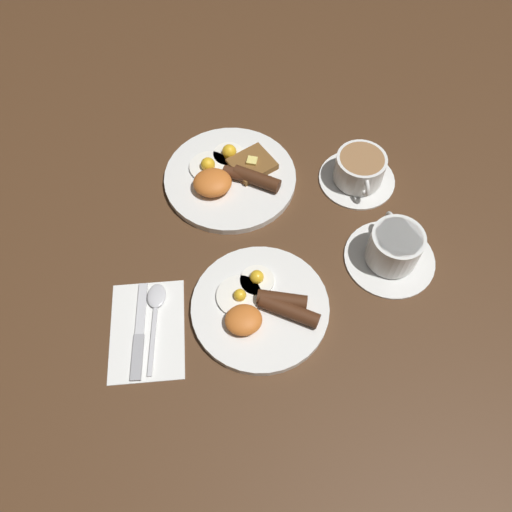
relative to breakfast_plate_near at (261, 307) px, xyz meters
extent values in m
plane|color=#4C301C|center=(0.00, 0.00, -0.01)|extent=(3.00, 3.00, 0.00)
cylinder|color=white|center=(0.00, 0.00, -0.01)|extent=(0.24, 0.24, 0.01)
cylinder|color=white|center=(-0.04, 0.02, 0.01)|extent=(0.08, 0.08, 0.01)
sphere|color=yellow|center=(-0.03, 0.02, 0.01)|extent=(0.02, 0.02, 0.02)
cylinder|color=white|center=(0.00, 0.05, 0.01)|extent=(0.06, 0.06, 0.01)
sphere|color=yellow|center=(0.00, 0.05, 0.01)|extent=(0.02, 0.02, 0.02)
ellipsoid|color=orange|center=(-0.03, -0.03, 0.02)|extent=(0.06, 0.06, 0.03)
cylinder|color=#492715|center=(0.05, -0.02, 0.02)|extent=(0.10, 0.07, 0.03)
cylinder|color=#482614|center=(0.04, 0.00, 0.02)|extent=(0.09, 0.05, 0.03)
cylinder|color=white|center=(-0.03, 0.30, -0.01)|extent=(0.27, 0.27, 0.01)
cylinder|color=white|center=(-0.07, 0.32, 0.01)|extent=(0.08, 0.08, 0.01)
sphere|color=yellow|center=(-0.07, 0.32, 0.02)|extent=(0.03, 0.03, 0.03)
cylinder|color=white|center=(-0.03, 0.35, 0.01)|extent=(0.06, 0.06, 0.01)
sphere|color=yellow|center=(-0.02, 0.35, 0.02)|extent=(0.03, 0.03, 0.03)
ellipsoid|color=orange|center=(-0.06, 0.27, 0.02)|extent=(0.08, 0.07, 0.03)
cylinder|color=#462514|center=(0.02, 0.27, 0.02)|extent=(0.10, 0.07, 0.03)
cylinder|color=#4A2816|center=(0.01, 0.28, 0.01)|extent=(0.10, 0.06, 0.02)
cube|color=brown|center=(0.02, 0.31, 0.01)|extent=(0.11, 0.10, 0.01)
cube|color=#F4E072|center=(0.02, 0.31, 0.02)|extent=(0.03, 0.03, 0.01)
cylinder|color=white|center=(0.25, 0.07, -0.01)|extent=(0.17, 0.17, 0.01)
cylinder|color=white|center=(0.25, 0.07, 0.03)|extent=(0.09, 0.09, 0.07)
cylinder|color=#9E7047|center=(0.25, 0.07, 0.06)|extent=(0.08, 0.08, 0.00)
torus|color=white|center=(0.25, 0.12, 0.03)|extent=(0.01, 0.05, 0.05)
cylinder|color=white|center=(0.23, 0.27, -0.01)|extent=(0.15, 0.15, 0.01)
cylinder|color=white|center=(0.23, 0.27, 0.02)|extent=(0.10, 0.10, 0.06)
cylinder|color=#9E7047|center=(0.23, 0.27, 0.05)|extent=(0.09, 0.09, 0.00)
torus|color=white|center=(0.23, 0.22, 0.03)|extent=(0.01, 0.04, 0.04)
cube|color=white|center=(-0.20, -0.02, -0.01)|extent=(0.13, 0.19, 0.01)
cube|color=silver|center=(-0.21, 0.02, -0.01)|extent=(0.02, 0.10, 0.00)
cube|color=#9E9EA3|center=(-0.21, -0.06, -0.01)|extent=(0.02, 0.08, 0.01)
ellipsoid|color=silver|center=(-0.18, 0.04, 0.00)|extent=(0.04, 0.05, 0.01)
cube|color=silver|center=(-0.19, -0.04, -0.01)|extent=(0.02, 0.12, 0.00)
camera|label=1|loc=(-0.05, -0.36, 0.79)|focal=35.00mm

